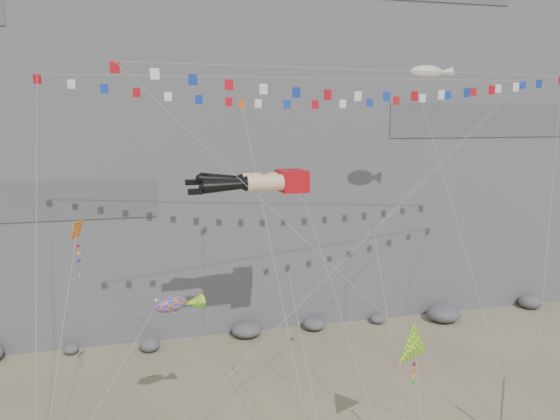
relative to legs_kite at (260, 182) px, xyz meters
The scene contains 13 objects.
cliff 26.85m from the legs_kite, 88.08° to the left, with size 80.00×28.00×50.00m, color slate.
talus_boulders 16.78m from the legs_kite, 85.10° to the left, with size 60.00×3.00×1.20m, color slate, non-canonical shape.
anchor_pole_right 19.47m from the legs_kite, 34.88° to the right, with size 0.12×0.12×3.72m, color gray.
legs_kite is the anchor object (origin of this frame).
flag_banner_upper 7.12m from the legs_kite, 15.58° to the left, with size 31.57×13.78×28.68m.
flag_banner_lower 9.62m from the legs_kite, 34.28° to the right, with size 28.03×7.88×23.49m.
harlequin_kite 11.37m from the legs_kite, 162.19° to the right, with size 2.85×8.83×14.80m.
fish_windsock 9.76m from the legs_kite, 140.55° to the right, with size 9.05×7.91×13.09m.
delta_kite 13.64m from the legs_kite, 58.78° to the right, with size 3.36×6.59×9.26m.
blimp_windsock 14.40m from the legs_kite, ahead, with size 3.67×13.24×24.79m.
small_kite_a 4.50m from the legs_kite, behind, with size 1.73×14.91×23.85m.
small_kite_b 7.82m from the legs_kite, 34.42° to the right, with size 2.33×10.60×15.52m.
small_kite_c 7.77m from the legs_kite, 88.64° to the right, with size 1.05×7.47×12.28m.
Camera 1 is at (-8.07, -26.01, 18.45)m, focal length 35.00 mm.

